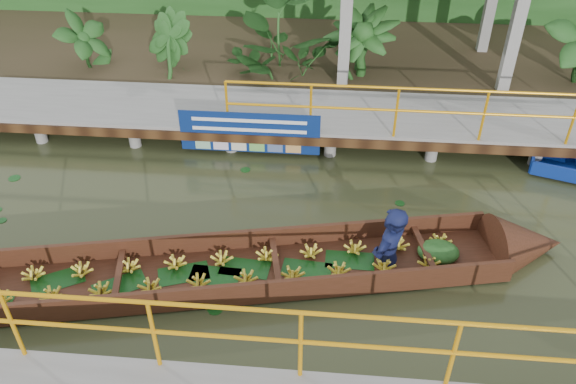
{
  "coord_description": "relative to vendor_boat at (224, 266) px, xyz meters",
  "views": [
    {
      "loc": [
        1.01,
        -6.96,
        5.96
      ],
      "look_at": [
        0.35,
        0.5,
        0.6
      ],
      "focal_mm": 35.0,
      "sensor_mm": 36.0,
      "label": 1
    }
  ],
  "objects": [
    {
      "name": "ground",
      "position": [
        0.47,
        0.98,
        -0.26
      ],
      "size": [
        80.0,
        80.0,
        0.0
      ],
      "primitive_type": "plane",
      "color": "#2E3219",
      "rests_on": "ground"
    },
    {
      "name": "land_strip",
      "position": [
        0.47,
        8.48,
        -0.03
      ],
      "size": [
        30.0,
        8.0,
        0.45
      ],
      "primitive_type": "cube",
      "color": "#332B19",
      "rests_on": "ground"
    },
    {
      "name": "far_dock",
      "position": [
        0.49,
        4.4,
        0.22
      ],
      "size": [
        16.0,
        2.06,
        1.66
      ],
      "color": "gray",
      "rests_on": "ground"
    },
    {
      "name": "vendor_boat",
      "position": [
        0.0,
        0.0,
        0.0
      ],
      "size": [
        11.32,
        3.43,
        2.41
      ],
      "rotation": [
        0.0,
        0.0,
        0.21
      ],
      "color": "#331B0E",
      "rests_on": "ground"
    },
    {
      "name": "blue_banner",
      "position": [
        -0.11,
        3.46,
        0.3
      ],
      "size": [
        2.75,
        0.04,
        0.86
      ],
      "color": "navy",
      "rests_on": "ground"
    },
    {
      "name": "tropical_plants",
      "position": [
        1.76,
        6.28,
        0.96
      ],
      "size": [
        14.23,
        1.23,
        1.54
      ],
      "color": "#194115",
      "rests_on": "ground"
    }
  ]
}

